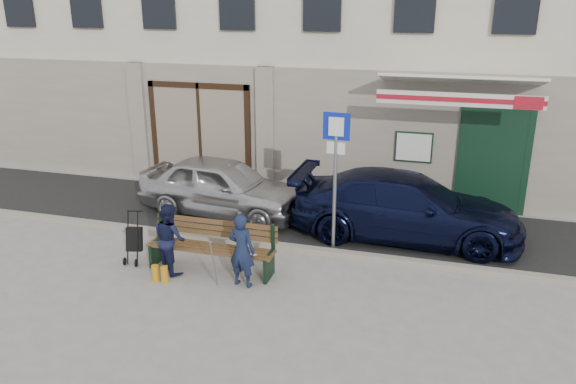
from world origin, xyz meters
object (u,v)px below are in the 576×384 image
at_px(man, 242,250).
at_px(woman, 170,238).
at_px(parking_sign, 336,160).
at_px(car_navy, 406,207).
at_px(car_silver, 222,186).
at_px(bench, 209,247).
at_px(stroller, 134,240).

height_order(man, woman, man).
relative_size(parking_sign, man, 2.09).
bearing_deg(car_navy, parking_sign, 130.39).
height_order(car_silver, parking_sign, parking_sign).
xyz_separation_m(car_navy, bench, (-3.34, -2.53, -0.23)).
bearing_deg(man, stroller, 0.39).
xyz_separation_m(bench, woman, (-0.65, -0.24, 0.20)).
bearing_deg(bench, stroller, -177.24).
distance_m(car_navy, man, 3.87).
xyz_separation_m(car_silver, woman, (0.21, -3.01, -0.01)).
distance_m(car_silver, car_navy, 4.21).
bearing_deg(car_silver, car_navy, -86.79).
height_order(woman, stroller, woman).
distance_m(car_navy, stroller, 5.51).
relative_size(man, woman, 1.02).
relative_size(car_silver, woman, 2.99).
distance_m(parking_sign, bench, 2.88).
bearing_deg(parking_sign, car_navy, 43.82).
relative_size(car_silver, bench, 1.64).
relative_size(car_silver, man, 2.95).
relative_size(parking_sign, stroller, 2.80).
xyz_separation_m(car_navy, man, (-2.54, -2.92, -0.02)).
relative_size(bench, woman, 1.82).
bearing_deg(man, car_navy, -122.89).
bearing_deg(car_navy, woman, 125.35).
height_order(car_silver, bench, car_silver).
height_order(bench, woman, woman).
bearing_deg(parking_sign, stroller, -152.83).
bearing_deg(woman, bench, -125.79).
height_order(car_navy, man, car_navy).
distance_m(car_silver, stroller, 2.92).
relative_size(bench, stroller, 2.41).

